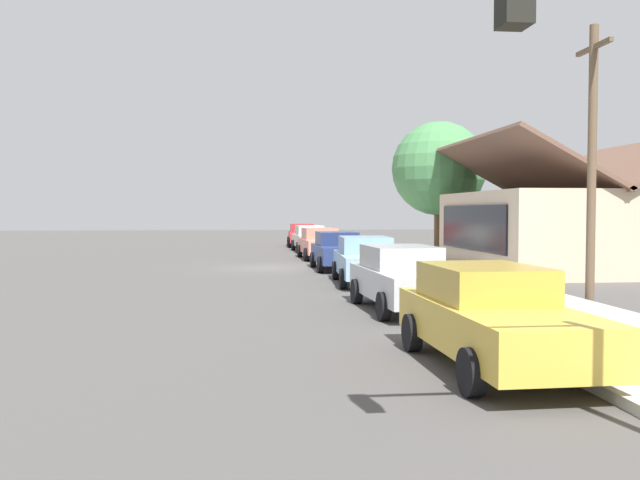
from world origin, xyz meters
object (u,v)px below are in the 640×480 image
(car_skyblue, at_px, (366,260))
(fire_hydrant_red, at_px, (356,251))
(shade_tree, at_px, (439,169))
(utility_pole_wooden, at_px, (592,158))
(car_silver, at_px, (404,278))
(car_mustard, at_px, (492,316))
(car_coral, at_px, (320,243))
(car_cherry, at_px, (302,235))
(car_ivory, at_px, (310,238))
(car_navy, at_px, (338,250))

(car_skyblue, height_order, fire_hydrant_red, car_skyblue)
(shade_tree, bearing_deg, fire_hydrant_red, -76.74)
(utility_pole_wooden, bearing_deg, car_silver, -79.09)
(car_mustard, bearing_deg, utility_pole_wooden, 141.50)
(car_coral, relative_size, fire_hydrant_red, 6.87)
(car_cherry, xyz_separation_m, car_coral, (12.27, -0.04, 0.00))
(car_cherry, relative_size, car_coral, 0.93)
(car_cherry, height_order, car_skyblue, same)
(car_mustard, bearing_deg, car_ivory, 178.55)
(car_skyblue, relative_size, car_silver, 1.03)
(car_silver, height_order, shade_tree, shade_tree)
(car_coral, height_order, car_navy, same)
(car_skyblue, relative_size, shade_tree, 0.70)
(car_ivory, bearing_deg, fire_hydrant_red, 8.12)
(shade_tree, height_order, utility_pole_wooden, utility_pole_wooden)
(car_navy, relative_size, fire_hydrant_red, 6.30)
(car_mustard, relative_size, fire_hydrant_red, 6.79)
(car_ivory, height_order, car_coral, same)
(shade_tree, bearing_deg, car_navy, -46.55)
(car_navy, bearing_deg, car_cherry, 179.23)
(car_cherry, distance_m, car_coral, 12.27)
(car_silver, bearing_deg, car_coral, 177.52)
(car_silver, relative_size, shade_tree, 0.67)
(car_skyblue, xyz_separation_m, fire_hydrant_red, (-10.24, 1.30, -0.32))
(car_navy, relative_size, car_silver, 0.94)
(car_cherry, bearing_deg, utility_pole_wooden, 12.55)
(car_ivory, height_order, fire_hydrant_red, car_ivory)
(utility_pole_wooden, bearing_deg, fire_hydrant_red, -165.45)
(car_ivory, xyz_separation_m, car_mustard, (30.96, -0.00, 0.00))
(car_mustard, height_order, fire_hydrant_red, car_mustard)
(car_ivory, xyz_separation_m, car_coral, (6.38, -0.05, 0.00))
(car_navy, distance_m, car_skyblue, 5.61)
(car_coral, distance_m, shade_tree, 7.20)
(shade_tree, bearing_deg, car_mustard, -14.15)
(fire_hydrant_red, bearing_deg, car_cherry, -173.92)
(car_navy, relative_size, utility_pole_wooden, 0.60)
(car_ivory, distance_m, fire_hydrant_red, 8.41)
(car_mustard, relative_size, shade_tree, 0.68)
(car_coral, height_order, car_skyblue, same)
(shade_tree, bearing_deg, car_skyblue, -27.13)
(car_cherry, xyz_separation_m, car_mustard, (36.86, 0.01, 0.00))
(car_ivory, relative_size, utility_pole_wooden, 0.63)
(car_navy, height_order, car_skyblue, same)
(car_skyblue, relative_size, utility_pole_wooden, 0.66)
(car_cherry, xyz_separation_m, car_navy, (18.79, -0.01, 0.00))
(car_cherry, bearing_deg, car_skyblue, 2.49)
(car_ivory, relative_size, car_silver, 0.98)
(car_mustard, distance_m, fire_hydrant_red, 22.75)
(car_mustard, bearing_deg, shade_tree, 164.40)
(car_mustard, xyz_separation_m, shade_tree, (-23.76, 5.99, 3.83))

